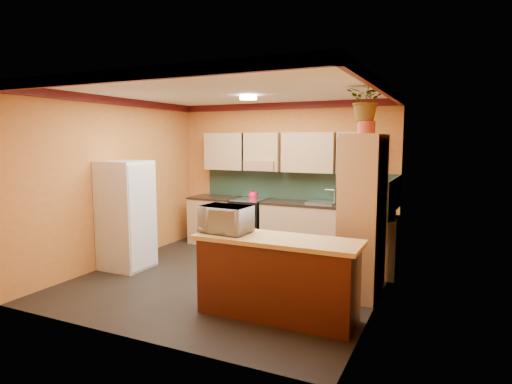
% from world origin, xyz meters
% --- Properties ---
extents(room_shell, '(4.24, 4.24, 2.72)m').
position_xyz_m(room_shell, '(0.02, 0.28, 2.09)').
color(room_shell, black).
rests_on(room_shell, ground).
extents(base_cabinets_back, '(3.65, 0.60, 0.88)m').
position_xyz_m(base_cabinets_back, '(0.05, 1.80, 0.44)').
color(base_cabinets_back, tan).
rests_on(base_cabinets_back, ground).
extents(countertop_back, '(3.65, 0.62, 0.04)m').
position_xyz_m(countertop_back, '(0.05, 1.80, 0.90)').
color(countertop_back, black).
rests_on(countertop_back, base_cabinets_back).
extents(stove, '(0.58, 0.58, 0.91)m').
position_xyz_m(stove, '(-0.57, 1.80, 0.46)').
color(stove, black).
rests_on(stove, ground).
extents(kettle, '(0.20, 0.20, 0.18)m').
position_xyz_m(kettle, '(-0.47, 1.75, 1.00)').
color(kettle, red).
rests_on(kettle, stove).
extents(sink, '(0.48, 0.40, 0.03)m').
position_xyz_m(sink, '(0.83, 1.80, 0.94)').
color(sink, silver).
rests_on(sink, countertop_back).
extents(base_cabinets_right, '(0.60, 0.80, 0.88)m').
position_xyz_m(base_cabinets_right, '(1.80, 1.11, 0.44)').
color(base_cabinets_right, tan).
rests_on(base_cabinets_right, ground).
extents(countertop_right, '(0.62, 0.80, 0.04)m').
position_xyz_m(countertop_right, '(1.80, 1.11, 0.90)').
color(countertop_right, black).
rests_on(countertop_right, base_cabinets_right).
extents(fridge, '(0.68, 0.66, 1.70)m').
position_xyz_m(fridge, '(-1.75, -0.21, 0.85)').
color(fridge, silver).
rests_on(fridge, ground).
extents(pantry, '(0.48, 0.90, 2.10)m').
position_xyz_m(pantry, '(1.85, 0.20, 1.05)').
color(pantry, tan).
rests_on(pantry, ground).
extents(fern_pot, '(0.22, 0.22, 0.16)m').
position_xyz_m(fern_pot, '(1.85, 0.25, 2.18)').
color(fern_pot, '#AE3E2A').
rests_on(fern_pot, pantry).
extents(fern, '(0.60, 0.56, 0.54)m').
position_xyz_m(fern, '(1.85, 0.25, 2.53)').
color(fern, tan).
rests_on(fern, fern_pot).
extents(breakfast_bar, '(1.80, 0.55, 0.88)m').
position_xyz_m(breakfast_bar, '(1.12, -0.97, 0.44)').
color(breakfast_bar, '#471C10').
rests_on(breakfast_bar, ground).
extents(bar_top, '(1.90, 0.65, 0.05)m').
position_xyz_m(bar_top, '(1.12, -0.97, 0.91)').
color(bar_top, tan).
rests_on(bar_top, breakfast_bar).
extents(microwave, '(0.60, 0.42, 0.32)m').
position_xyz_m(microwave, '(0.46, -0.97, 1.09)').
color(microwave, silver).
rests_on(microwave, bar_top).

